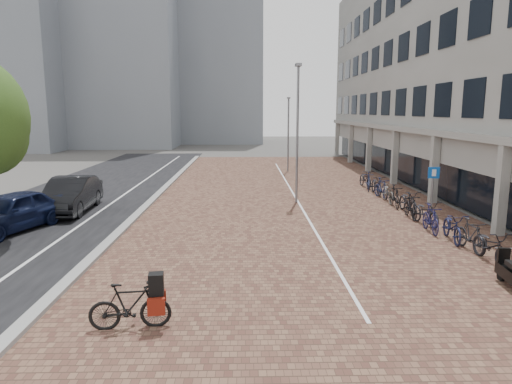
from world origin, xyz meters
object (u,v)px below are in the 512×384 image
at_px(car_dark, 70,195).
at_px(scooter_mid, 511,271).
at_px(car_navy, 11,212).
at_px(hero_bike, 130,305).
at_px(parking_sign, 433,185).

bearing_deg(car_dark, scooter_mid, -35.40).
bearing_deg(car_dark, car_navy, -109.16).
height_order(hero_bike, parking_sign, parking_sign).
bearing_deg(parking_sign, car_dark, 174.85).
relative_size(hero_bike, parking_sign, 0.78).
height_order(car_navy, hero_bike, car_navy).
xyz_separation_m(car_navy, parking_sign, (16.55, 1.40, 0.72)).
relative_size(car_dark, scooter_mid, 3.41).
relative_size(car_navy, parking_sign, 1.99).
bearing_deg(scooter_mid, parking_sign, 89.27).
height_order(car_dark, hero_bike, car_dark).
bearing_deg(scooter_mid, car_navy, 165.27).
relative_size(scooter_mid, parking_sign, 0.63).
height_order(scooter_mid, parking_sign, parking_sign).
relative_size(car_navy, car_dark, 0.93).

